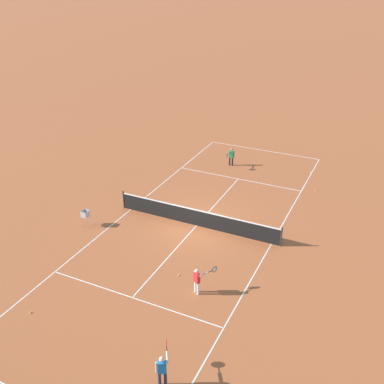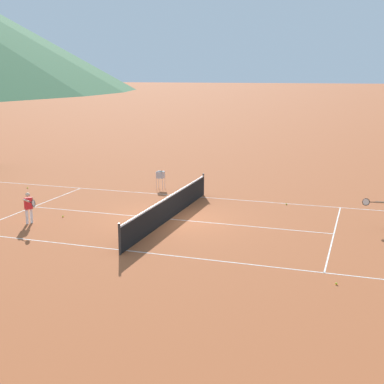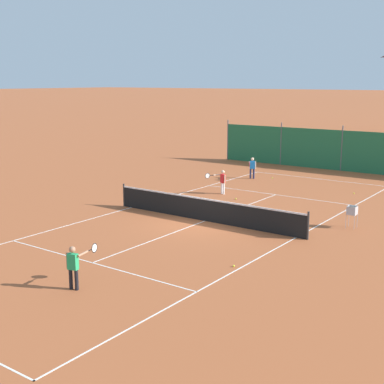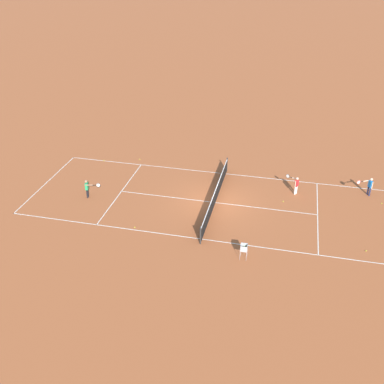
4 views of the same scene
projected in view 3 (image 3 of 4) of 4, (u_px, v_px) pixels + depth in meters
ground_plane at (205, 221)px, 22.19m from camera, size 600.00×600.00×0.00m
court_line_markings at (205, 221)px, 22.19m from camera, size 8.25×23.85×0.01m
tennis_net at (205, 209)px, 22.09m from camera, size 9.18×0.08×1.06m
windscreen_fence_far at (342, 151)px, 34.23m from camera, size 17.28×0.08×2.90m
player_near_service at (222, 180)px, 27.30m from camera, size 0.80×0.88×1.23m
player_far_service at (74, 264)px, 14.82m from camera, size 0.42×1.08×1.26m
player_far_baseline at (252, 166)px, 31.53m from camera, size 0.52×1.06×1.26m
tennis_ball_mid_court at (236, 199)px, 26.18m from camera, size 0.07×0.07×0.07m
tennis_ball_near_corner at (272, 178)px, 31.75m from camera, size 0.07×0.07×0.07m
tennis_ball_by_net_left at (354, 193)px, 27.46m from camera, size 0.07×0.07×0.07m
tennis_ball_alley_left at (234, 266)px, 16.72m from camera, size 0.07×0.07×0.07m
ball_hopper at (352, 212)px, 21.01m from camera, size 0.36×0.36×0.89m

